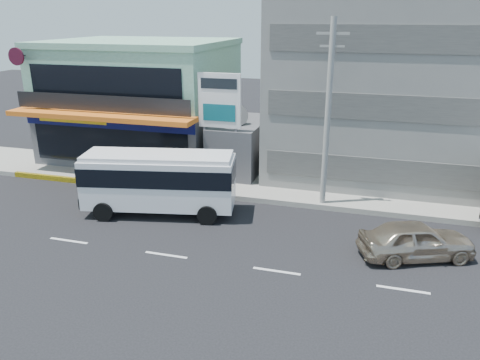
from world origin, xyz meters
name	(u,v)px	position (x,y,z in m)	size (l,w,h in m)	color
ground	(166,255)	(0.00, 0.00, 0.00)	(120.00, 120.00, 0.00)	black
sidewalk	(309,190)	(5.00, 9.50, 0.15)	(70.00, 5.00, 0.30)	gray
shop_building	(143,103)	(-8.00, 13.95, 4.00)	(12.40, 11.70, 8.00)	#424146
concrete_building	(407,66)	(10.00, 15.00, 7.00)	(16.00, 12.00, 14.00)	gray
gap_structure	(241,147)	(0.00, 12.00, 1.75)	(3.00, 6.00, 3.50)	#424146
satellite_dish	(236,124)	(0.00, 11.00, 3.58)	(1.50, 1.50, 0.15)	slate
billboard	(220,107)	(-0.50, 9.20, 4.93)	(2.60, 0.18, 6.90)	gray
utility_pole_near	(328,115)	(6.00, 7.40, 5.15)	(1.60, 0.30, 10.00)	#999993
minibus	(159,178)	(-2.23, 4.23, 1.97)	(8.25, 4.05, 3.31)	white
sedan	(416,240)	(10.56, 2.84, 0.84)	(1.98, 4.92, 1.68)	#C8B498
motorcycle_rider	(132,197)	(-4.00, 4.41, 0.64)	(1.60, 0.84, 1.95)	#4F180B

